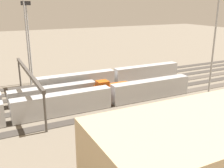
{
  "coord_description": "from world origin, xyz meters",
  "views": [
    {
      "loc": [
        37.3,
        65.78,
        24.61
      ],
      "look_at": [
        4.96,
        0.93,
        2.5
      ],
      "focal_mm": 42.43,
      "sensor_mm": 36.0,
      "label": 1
    }
  ],
  "objects_px": {
    "train_on_track_2": "(114,77)",
    "train_on_track_3": "(5,100)",
    "light_mast_1": "(216,27)",
    "train_on_track_4": "(112,90)",
    "light_mast_0": "(26,24)",
    "train_on_track_5": "(63,103)",
    "light_mast_2": "(28,32)",
    "maintenance_shed": "(222,151)",
    "signal_gantry": "(28,75)"
  },
  "relations": [
    {
      "from": "train_on_track_3",
      "to": "maintenance_shed",
      "type": "height_order",
      "value": "maintenance_shed"
    },
    {
      "from": "train_on_track_2",
      "to": "train_on_track_4",
      "type": "relative_size",
      "value": 4.72
    },
    {
      "from": "train_on_track_4",
      "to": "maintenance_shed",
      "type": "xyz_separation_m",
      "value": [
        3.01,
        39.38,
        3.43
      ]
    },
    {
      "from": "train_on_track_2",
      "to": "train_on_track_3",
      "type": "xyz_separation_m",
      "value": [
        32.49,
        5.0,
        -0.61
      ]
    },
    {
      "from": "light_mast_2",
      "to": "signal_gantry",
      "type": "relative_size",
      "value": 0.72
    },
    {
      "from": "signal_gantry",
      "to": "light_mast_1",
      "type": "bearing_deg",
      "value": 155.56
    },
    {
      "from": "light_mast_1",
      "to": "maintenance_shed",
      "type": "xyz_separation_m",
      "value": [
        24.11,
        25.45,
        -13.69
      ]
    },
    {
      "from": "train_on_track_2",
      "to": "train_on_track_5",
      "type": "height_order",
      "value": "same"
    },
    {
      "from": "train_on_track_2",
      "to": "train_on_track_5",
      "type": "relative_size",
      "value": 0.66
    },
    {
      "from": "train_on_track_4",
      "to": "signal_gantry",
      "type": "height_order",
      "value": "signal_gantry"
    },
    {
      "from": "train_on_track_4",
      "to": "light_mast_1",
      "type": "relative_size",
      "value": 0.32
    },
    {
      "from": "train_on_track_3",
      "to": "maintenance_shed",
      "type": "xyz_separation_m",
      "value": [
        -23.64,
        44.38,
        3.59
      ]
    },
    {
      "from": "light_mast_1",
      "to": "maintenance_shed",
      "type": "height_order",
      "value": "light_mast_1"
    },
    {
      "from": "signal_gantry",
      "to": "maintenance_shed",
      "type": "bearing_deg",
      "value": 111.56
    },
    {
      "from": "light_mast_0",
      "to": "light_mast_2",
      "type": "bearing_deg",
      "value": -118.33
    },
    {
      "from": "train_on_track_2",
      "to": "light_mast_2",
      "type": "distance_m",
      "value": 29.67
    },
    {
      "from": "light_mast_1",
      "to": "light_mast_0",
      "type": "bearing_deg",
      "value": -43.27
    },
    {
      "from": "light_mast_1",
      "to": "train_on_track_5",
      "type": "bearing_deg",
      "value": -13.94
    },
    {
      "from": "train_on_track_4",
      "to": "light_mast_2",
      "type": "xyz_separation_m",
      "value": [
        16.6,
        -23.78,
        14.13
      ]
    },
    {
      "from": "train_on_track_2",
      "to": "train_on_track_5",
      "type": "xyz_separation_m",
      "value": [
        20.71,
        15.0,
        0.0
      ]
    },
    {
      "from": "train_on_track_2",
      "to": "light_mast_0",
      "type": "xyz_separation_m",
      "value": [
        23.23,
        -12.31,
        16.19
      ]
    },
    {
      "from": "light_mast_0",
      "to": "train_on_track_2",
      "type": "bearing_deg",
      "value": 152.08
    },
    {
      "from": "train_on_track_3",
      "to": "train_on_track_5",
      "type": "relative_size",
      "value": 0.66
    },
    {
      "from": "light_mast_1",
      "to": "train_on_track_3",
      "type": "bearing_deg",
      "value": -21.62
    },
    {
      "from": "light_mast_0",
      "to": "maintenance_shed",
      "type": "height_order",
      "value": "light_mast_0"
    },
    {
      "from": "train_on_track_3",
      "to": "train_on_track_4",
      "type": "height_order",
      "value": "train_on_track_4"
    },
    {
      "from": "train_on_track_4",
      "to": "light_mast_0",
      "type": "xyz_separation_m",
      "value": [
        17.39,
        -22.31,
        16.65
      ]
    },
    {
      "from": "train_on_track_2",
      "to": "light_mast_2",
      "type": "height_order",
      "value": "light_mast_2"
    },
    {
      "from": "maintenance_shed",
      "to": "train_on_track_5",
      "type": "bearing_deg",
      "value": -70.96
    },
    {
      "from": "train_on_track_3",
      "to": "train_on_track_2",
      "type": "bearing_deg",
      "value": -171.25
    },
    {
      "from": "train_on_track_4",
      "to": "light_mast_0",
      "type": "height_order",
      "value": "light_mast_0"
    },
    {
      "from": "train_on_track_5",
      "to": "maintenance_shed",
      "type": "xyz_separation_m",
      "value": [
        -11.86,
        34.38,
        2.97
      ]
    },
    {
      "from": "train_on_track_3",
      "to": "light_mast_0",
      "type": "bearing_deg",
      "value": -118.13
    },
    {
      "from": "train_on_track_2",
      "to": "train_on_track_3",
      "type": "height_order",
      "value": "train_on_track_2"
    },
    {
      "from": "train_on_track_3",
      "to": "signal_gantry",
      "type": "relative_size",
      "value": 1.35
    },
    {
      "from": "train_on_track_3",
      "to": "light_mast_1",
      "type": "distance_m",
      "value": 54.2
    },
    {
      "from": "light_mast_0",
      "to": "signal_gantry",
      "type": "relative_size",
      "value": 0.85
    },
    {
      "from": "train_on_track_2",
      "to": "maintenance_shed",
      "type": "distance_m",
      "value": 50.25
    },
    {
      "from": "train_on_track_3",
      "to": "train_on_track_5",
      "type": "height_order",
      "value": "train_on_track_5"
    },
    {
      "from": "train_on_track_5",
      "to": "maintenance_shed",
      "type": "bearing_deg",
      "value": 109.04
    },
    {
      "from": "train_on_track_2",
      "to": "signal_gantry",
      "type": "bearing_deg",
      "value": 10.73
    },
    {
      "from": "light_mast_1",
      "to": "maintenance_shed",
      "type": "distance_m",
      "value": 37.64
    },
    {
      "from": "train_on_track_2",
      "to": "light_mast_2",
      "type": "xyz_separation_m",
      "value": [
        22.44,
        -13.78,
        13.67
      ]
    },
    {
      "from": "train_on_track_3",
      "to": "signal_gantry",
      "type": "height_order",
      "value": "signal_gantry"
    },
    {
      "from": "train_on_track_5",
      "to": "maintenance_shed",
      "type": "distance_m",
      "value": 36.49
    },
    {
      "from": "train_on_track_5",
      "to": "maintenance_shed",
      "type": "height_order",
      "value": "maintenance_shed"
    },
    {
      "from": "signal_gantry",
      "to": "light_mast_2",
      "type": "bearing_deg",
      "value": -101.85
    },
    {
      "from": "train_on_track_2",
      "to": "train_on_track_3",
      "type": "bearing_deg",
      "value": 8.75
    },
    {
      "from": "train_on_track_5",
      "to": "light_mast_0",
      "type": "xyz_separation_m",
      "value": [
        2.52,
        -27.31,
        16.19
      ]
    },
    {
      "from": "light_mast_0",
      "to": "signal_gantry",
      "type": "bearing_deg",
      "value": 79.68
    }
  ]
}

